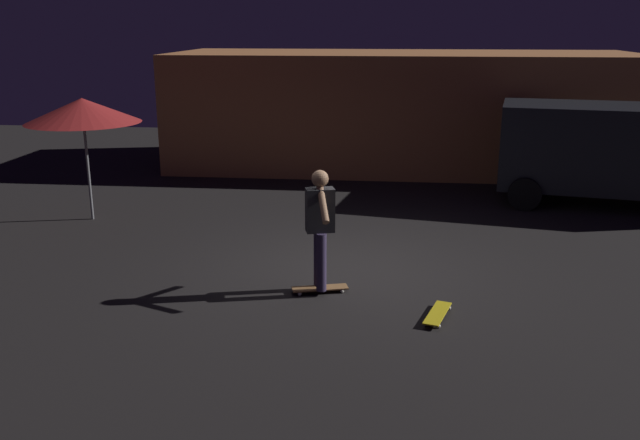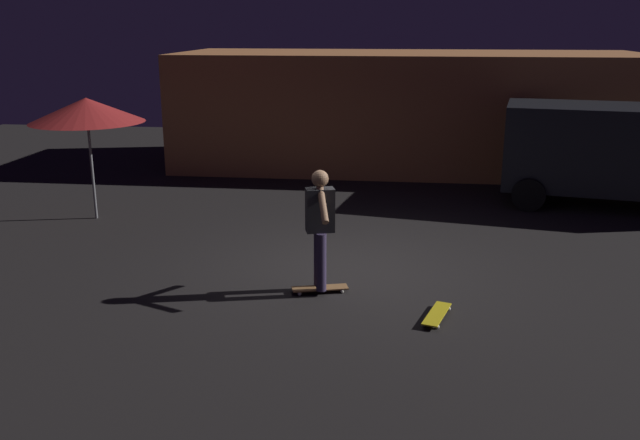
% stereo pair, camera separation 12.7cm
% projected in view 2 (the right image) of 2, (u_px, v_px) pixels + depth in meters
% --- Properties ---
extents(ground_plane, '(28.00, 28.00, 0.00)m').
position_uv_depth(ground_plane, '(349.00, 270.00, 10.39)').
color(ground_plane, black).
extents(low_building, '(11.72, 4.33, 2.90)m').
position_uv_depth(low_building, '(407.00, 109.00, 17.82)').
color(low_building, '#C67A47').
rests_on(low_building, ground_plane).
extents(parked_van, '(4.86, 2.89, 2.03)m').
position_uv_depth(parked_van, '(623.00, 150.00, 13.79)').
color(parked_van, black).
rests_on(parked_van, ground_plane).
extents(patio_umbrella, '(2.10, 2.10, 2.30)m').
position_uv_depth(patio_umbrella, '(87.00, 110.00, 12.60)').
color(patio_umbrella, slate).
rests_on(patio_umbrella, ground_plane).
extents(skateboard_ridden, '(0.80, 0.40, 0.07)m').
position_uv_depth(skateboard_ridden, '(320.00, 288.00, 9.54)').
color(skateboard_ridden, olive).
rests_on(skateboard_ridden, ground_plane).
extents(skateboard_spare, '(0.41, 0.80, 0.07)m').
position_uv_depth(skateboard_spare, '(437.00, 314.00, 8.69)').
color(skateboard_spare, gold).
rests_on(skateboard_spare, ground_plane).
extents(skater, '(0.43, 0.97, 1.67)m').
position_uv_depth(skater, '(320.00, 221.00, 9.27)').
color(skater, '#382D4C').
rests_on(skater, skateboard_ridden).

